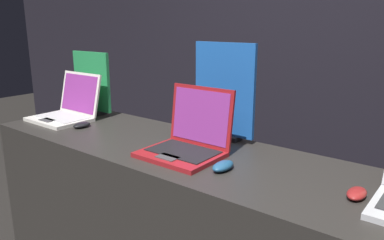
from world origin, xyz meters
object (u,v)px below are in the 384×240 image
at_px(mouse_front, 82,125).
at_px(promo_stand_front, 92,85).
at_px(laptop_front, 67,109).
at_px(mouse_back, 357,193).
at_px(promo_stand_middle, 224,94).
at_px(mouse_middle, 223,166).
at_px(laptop_middle, 189,139).

distance_m(mouse_front, promo_stand_front, 0.39).
relative_size(laptop_front, promo_stand_front, 0.89).
bearing_deg(mouse_back, promo_stand_front, 172.52).
bearing_deg(promo_stand_middle, mouse_back, -21.40).
bearing_deg(mouse_front, mouse_middle, -2.20).
relative_size(mouse_front, promo_stand_front, 0.27).
bearing_deg(laptop_middle, mouse_middle, -17.30).
relative_size(promo_stand_front, mouse_middle, 3.30).
height_order(promo_stand_middle, mouse_back, promo_stand_middle).
relative_size(mouse_front, promo_stand_middle, 0.22).
xyz_separation_m(mouse_front, promo_stand_middle, (0.74, 0.32, 0.22)).
xyz_separation_m(laptop_front, promo_stand_middle, (0.97, 0.25, 0.17)).
relative_size(laptop_front, promo_stand_middle, 0.73).
bearing_deg(laptop_middle, mouse_front, -177.26).
relative_size(laptop_front, mouse_back, 3.28).
distance_m(promo_stand_middle, mouse_back, 0.81).
relative_size(mouse_front, mouse_middle, 0.88).
bearing_deg(laptop_front, mouse_middle, -4.93).
xyz_separation_m(mouse_middle, promo_stand_middle, (-0.23, 0.36, 0.21)).
bearing_deg(mouse_front, promo_stand_middle, 23.40).
height_order(mouse_front, laptop_middle, laptop_middle).
height_order(laptop_front, promo_stand_front, promo_stand_front).
bearing_deg(mouse_middle, laptop_front, 175.07).
bearing_deg(promo_stand_middle, laptop_front, -165.29).
distance_m(promo_stand_front, promo_stand_middle, 0.97).
bearing_deg(mouse_back, mouse_front, -178.58).
distance_m(promo_stand_front, mouse_back, 1.72).
height_order(laptop_middle, promo_stand_middle, promo_stand_middle).
bearing_deg(promo_stand_front, mouse_middle, -13.84).
height_order(mouse_front, mouse_middle, mouse_middle).
distance_m(laptop_front, promo_stand_front, 0.23).
bearing_deg(laptop_middle, promo_stand_front, 167.01).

